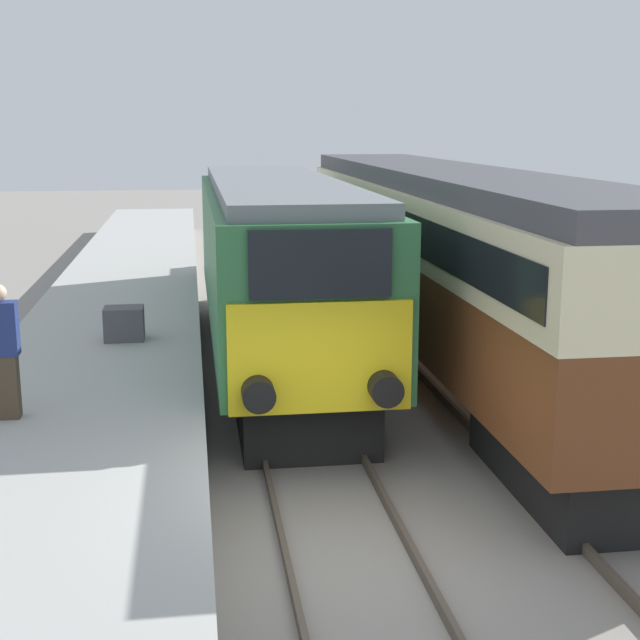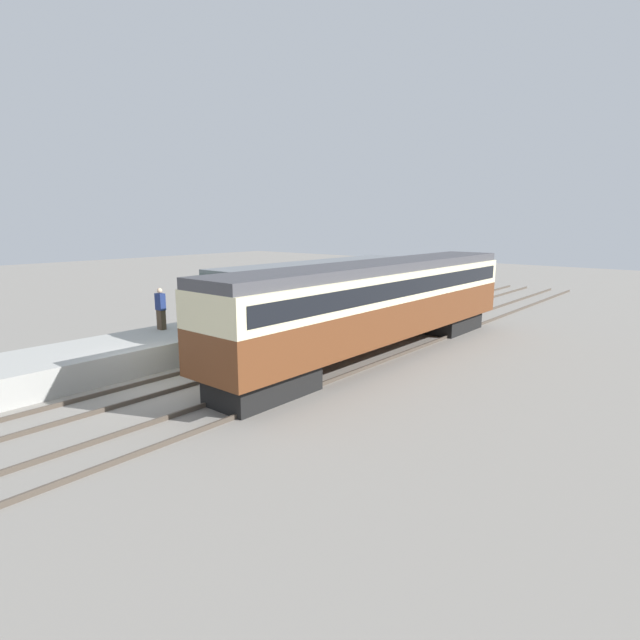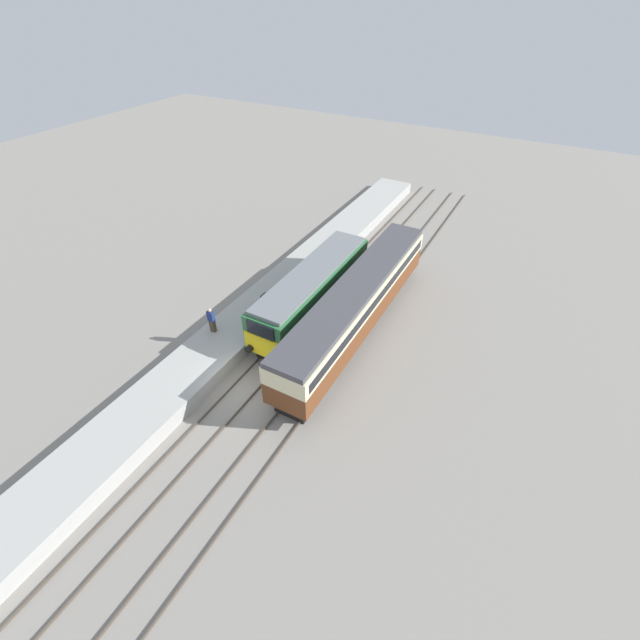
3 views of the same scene
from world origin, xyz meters
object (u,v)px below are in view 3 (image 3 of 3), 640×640
at_px(locomotive, 312,291).
at_px(luggage_crate, 267,299).
at_px(person_on_platform, 212,320).
at_px(passenger_carriage, 357,303).

distance_m(locomotive, luggage_crate, 3.32).
bearing_deg(person_on_platform, locomotive, 53.68).
distance_m(locomotive, passenger_carriage, 3.42).
distance_m(passenger_carriage, luggage_crate, 6.53).
bearing_deg(luggage_crate, passenger_carriage, 11.47).
relative_size(passenger_carriage, luggage_crate, 25.32).
height_order(passenger_carriage, person_on_platform, passenger_carriage).
relative_size(locomotive, luggage_crate, 17.81).
relative_size(passenger_carriage, person_on_platform, 9.85).
bearing_deg(passenger_carriage, person_on_platform, -143.75).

